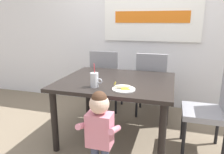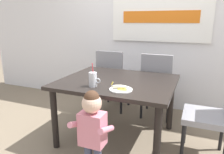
{
  "view_description": "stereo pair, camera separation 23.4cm",
  "coord_description": "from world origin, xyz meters",
  "px_view_note": "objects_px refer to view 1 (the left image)",
  "views": [
    {
      "loc": [
        0.62,
        -2.28,
        1.4
      ],
      "look_at": [
        -0.02,
        -0.11,
        0.79
      ],
      "focal_mm": 34.03,
      "sensor_mm": 36.0,
      "label": 1
    },
    {
      "loc": [
        0.84,
        -2.2,
        1.4
      ],
      "look_at": [
        -0.02,
        -0.11,
        0.79
      ],
      "focal_mm": 34.03,
      "sensor_mm": 36.0,
      "label": 2
    }
  ],
  "objects_px": {
    "milk_cup": "(95,81)",
    "dining_chair_left": "(106,77)",
    "dining_table": "(117,87)",
    "dining_chair_right": "(151,81)",
    "peeled_banana": "(123,87)",
    "dining_chair_far": "(214,106)",
    "toddler_standing": "(100,126)",
    "snack_plate": "(124,89)"
  },
  "relations": [
    {
      "from": "dining_table",
      "to": "milk_cup",
      "type": "bearing_deg",
      "value": -114.04
    },
    {
      "from": "milk_cup",
      "to": "dining_chair_right",
      "type": "bearing_deg",
      "value": 65.8
    },
    {
      "from": "dining_table",
      "to": "peeled_banana",
      "type": "relative_size",
      "value": 7.35
    },
    {
      "from": "dining_table",
      "to": "toddler_standing",
      "type": "height_order",
      "value": "toddler_standing"
    },
    {
      "from": "dining_table",
      "to": "dining_chair_left",
      "type": "relative_size",
      "value": 1.34
    },
    {
      "from": "dining_chair_right",
      "to": "toddler_standing",
      "type": "relative_size",
      "value": 1.15
    },
    {
      "from": "dining_chair_right",
      "to": "snack_plate",
      "type": "bearing_deg",
      "value": 81.09
    },
    {
      "from": "toddler_standing",
      "to": "peeled_banana",
      "type": "distance_m",
      "value": 0.48
    },
    {
      "from": "dining_chair_far",
      "to": "dining_chair_left",
      "type": "bearing_deg",
      "value": -118.48
    },
    {
      "from": "dining_table",
      "to": "milk_cup",
      "type": "relative_size",
      "value": 5.12
    },
    {
      "from": "dining_chair_left",
      "to": "peeled_banana",
      "type": "bearing_deg",
      "value": 115.9
    },
    {
      "from": "dining_chair_far",
      "to": "milk_cup",
      "type": "bearing_deg",
      "value": -75.2
    },
    {
      "from": "toddler_standing",
      "to": "peeled_banana",
      "type": "height_order",
      "value": "toddler_standing"
    },
    {
      "from": "dining_chair_right",
      "to": "toddler_standing",
      "type": "distance_m",
      "value": 1.49
    },
    {
      "from": "dining_table",
      "to": "dining_chair_right",
      "type": "xyz_separation_m",
      "value": [
        0.33,
        0.73,
        -0.1
      ]
    },
    {
      "from": "dining_chair_right",
      "to": "dining_chair_left",
      "type": "bearing_deg",
      "value": -2.81
    },
    {
      "from": "dining_chair_right",
      "to": "peeled_banana",
      "type": "distance_m",
      "value": 1.1
    },
    {
      "from": "milk_cup",
      "to": "dining_chair_left",
      "type": "bearing_deg",
      "value": 102.03
    },
    {
      "from": "dining_table",
      "to": "dining_chair_far",
      "type": "height_order",
      "value": "dining_chair_far"
    },
    {
      "from": "snack_plate",
      "to": "dining_table",
      "type": "bearing_deg",
      "value": 115.97
    },
    {
      "from": "dining_chair_left",
      "to": "dining_chair_right",
      "type": "xyz_separation_m",
      "value": [
        0.71,
        -0.03,
        0.0
      ]
    },
    {
      "from": "toddler_standing",
      "to": "snack_plate",
      "type": "xyz_separation_m",
      "value": [
        0.11,
        0.4,
        0.21
      ]
    },
    {
      "from": "dining_chair_left",
      "to": "toddler_standing",
      "type": "relative_size",
      "value": 1.15
    },
    {
      "from": "dining_chair_far",
      "to": "snack_plate",
      "type": "xyz_separation_m",
      "value": [
        -0.89,
        -0.32,
        0.2
      ]
    },
    {
      "from": "snack_plate",
      "to": "dining_chair_far",
      "type": "bearing_deg",
      "value": 19.8
    },
    {
      "from": "dining_table",
      "to": "milk_cup",
      "type": "xyz_separation_m",
      "value": [
        -0.15,
        -0.33,
        0.16
      ]
    },
    {
      "from": "peeled_banana",
      "to": "dining_chair_far",
      "type": "bearing_deg",
      "value": 19.7
    },
    {
      "from": "dining_table",
      "to": "milk_cup",
      "type": "height_order",
      "value": "milk_cup"
    },
    {
      "from": "milk_cup",
      "to": "peeled_banana",
      "type": "distance_m",
      "value": 0.3
    },
    {
      "from": "dining_table",
      "to": "dining_chair_left",
      "type": "height_order",
      "value": "dining_chair_left"
    },
    {
      "from": "dining_chair_right",
      "to": "peeled_banana",
      "type": "bearing_deg",
      "value": 80.63
    },
    {
      "from": "peeled_banana",
      "to": "dining_chair_right",
      "type": "bearing_deg",
      "value": 80.63
    },
    {
      "from": "dining_chair_left",
      "to": "peeled_banana",
      "type": "xyz_separation_m",
      "value": [
        0.53,
        -1.09,
        0.22
      ]
    },
    {
      "from": "toddler_standing",
      "to": "dining_chair_left",
      "type": "bearing_deg",
      "value": 105.96
    },
    {
      "from": "dining_chair_right",
      "to": "dining_chair_far",
      "type": "bearing_deg",
      "value": 134.26
    },
    {
      "from": "dining_chair_left",
      "to": "toddler_standing",
      "type": "height_order",
      "value": "dining_chair_left"
    },
    {
      "from": "dining_table",
      "to": "dining_chair_left",
      "type": "xyz_separation_m",
      "value": [
        -0.38,
        0.76,
        -0.1
      ]
    },
    {
      "from": "dining_chair_far",
      "to": "dining_table",
      "type": "bearing_deg",
      "value": -90.7
    },
    {
      "from": "dining_chair_right",
      "to": "dining_chair_far",
      "type": "xyz_separation_m",
      "value": [
        0.72,
        -0.74,
        0.0
      ]
    },
    {
      "from": "dining_chair_left",
      "to": "snack_plate",
      "type": "distance_m",
      "value": 1.24
    },
    {
      "from": "dining_chair_far",
      "to": "toddler_standing",
      "type": "xyz_separation_m",
      "value": [
        -1.0,
        -0.72,
        -0.02
      ]
    },
    {
      "from": "dining_chair_left",
      "to": "milk_cup",
      "type": "height_order",
      "value": "milk_cup"
    }
  ]
}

